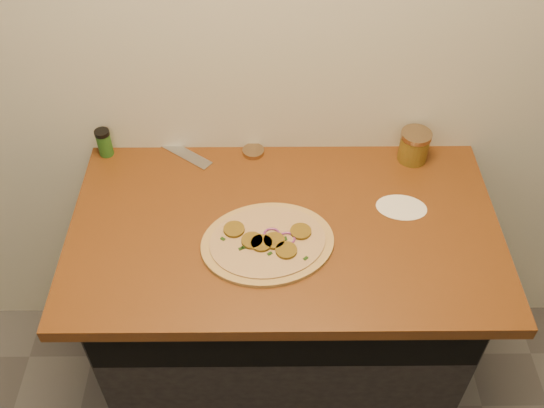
{
  "coord_description": "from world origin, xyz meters",
  "views": [
    {
      "loc": [
        -0.04,
        0.28,
        2.15
      ],
      "look_at": [
        -0.04,
        1.45,
        0.95
      ],
      "focal_mm": 40.0,
      "sensor_mm": 36.0,
      "label": 1
    }
  ],
  "objects_px": {
    "salsa_jar": "(414,146)",
    "chefs_knife": "(165,143)",
    "pizza": "(268,242)",
    "spice_shaker": "(104,143)"
  },
  "relations": [
    {
      "from": "salsa_jar",
      "to": "chefs_knife",
      "type": "bearing_deg",
      "value": 174.39
    },
    {
      "from": "pizza",
      "to": "salsa_jar",
      "type": "height_order",
      "value": "salsa_jar"
    },
    {
      "from": "chefs_knife",
      "to": "spice_shaker",
      "type": "distance_m",
      "value": 0.19
    },
    {
      "from": "pizza",
      "to": "salsa_jar",
      "type": "distance_m",
      "value": 0.57
    },
    {
      "from": "pizza",
      "to": "spice_shaker",
      "type": "relative_size",
      "value": 4.53
    },
    {
      "from": "pizza",
      "to": "spice_shaker",
      "type": "bearing_deg",
      "value": 143.31
    },
    {
      "from": "pizza",
      "to": "spice_shaker",
      "type": "height_order",
      "value": "spice_shaker"
    },
    {
      "from": "pizza",
      "to": "chefs_knife",
      "type": "xyz_separation_m",
      "value": [
        -0.33,
        0.42,
        -0.0
      ]
    },
    {
      "from": "salsa_jar",
      "to": "spice_shaker",
      "type": "bearing_deg",
      "value": 178.23
    },
    {
      "from": "pizza",
      "to": "spice_shaker",
      "type": "xyz_separation_m",
      "value": [
        -0.5,
        0.37,
        0.04
      ]
    }
  ]
}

